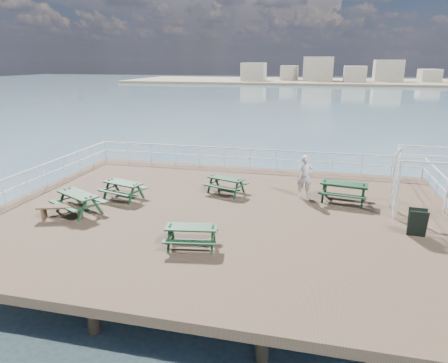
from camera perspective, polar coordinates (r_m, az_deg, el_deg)
ground at (r=15.94m, az=-0.50°, el=-4.76°), size 18.00×14.00×0.30m
sea_backdrop at (r=148.84m, az=17.40°, el=13.84°), size 300.00×300.00×9.20m
railing at (r=18.00m, az=1.24°, el=1.24°), size 17.77×13.76×1.10m
picnic_table_a at (r=17.72m, az=-14.22°, el=-0.72°), size 2.00×1.78×0.82m
picnic_table_b at (r=17.92m, az=0.29°, el=-0.05°), size 1.97×1.77×0.80m
picnic_table_c at (r=17.52m, az=16.75°, el=-0.91°), size 2.11×1.80×0.92m
picnic_table_d at (r=16.55m, az=-20.12°, el=-2.33°), size 2.33×2.17×0.90m
picnic_table_e at (r=12.84m, az=-4.65°, el=-7.20°), size 1.83×1.57×0.80m
flat_bench_near at (r=16.26m, az=-22.18°, el=-3.64°), size 1.81×0.94×0.51m
trellis_arbor at (r=16.90m, az=26.65°, el=-0.50°), size 2.20×1.21×2.71m
sandwich_board at (r=15.05m, az=25.89°, el=-5.37°), size 0.62×0.48×0.97m
person at (r=17.56m, az=11.48°, el=0.68°), size 0.71×0.50×1.86m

